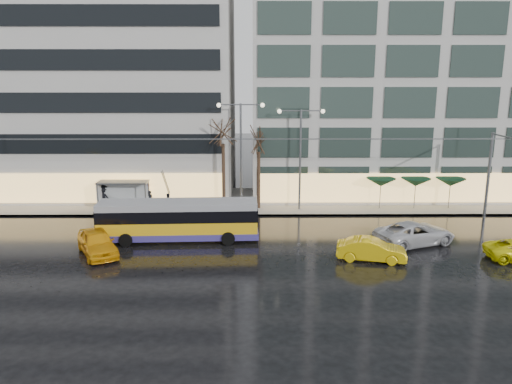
{
  "coord_description": "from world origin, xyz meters",
  "views": [
    {
      "loc": [
        3.02,
        -30.78,
        11.38
      ],
      "look_at": [
        3.23,
        5.0,
        3.01
      ],
      "focal_mm": 35.0,
      "sensor_mm": 36.0,
      "label": 1
    }
  ],
  "objects_px": {
    "bus_shelter": "(119,189)",
    "street_lamp_near": "(241,142)",
    "trolleybus": "(178,221)",
    "taxi_a": "(97,242)"
  },
  "relations": [
    {
      "from": "trolleybus",
      "to": "street_lamp_near",
      "type": "relative_size",
      "value": 1.24
    },
    {
      "from": "trolleybus",
      "to": "bus_shelter",
      "type": "relative_size",
      "value": 2.67
    },
    {
      "from": "trolleybus",
      "to": "street_lamp_near",
      "type": "xyz_separation_m",
      "value": [
        4.23,
        7.95,
        4.6
      ]
    },
    {
      "from": "bus_shelter",
      "to": "taxi_a",
      "type": "height_order",
      "value": "bus_shelter"
    },
    {
      "from": "street_lamp_near",
      "to": "taxi_a",
      "type": "distance_m",
      "value": 15.03
    },
    {
      "from": "bus_shelter",
      "to": "street_lamp_near",
      "type": "distance_m",
      "value": 11.14
    },
    {
      "from": "bus_shelter",
      "to": "street_lamp_near",
      "type": "bearing_deg",
      "value": 0.63
    },
    {
      "from": "trolleybus",
      "to": "street_lamp_near",
      "type": "distance_m",
      "value": 10.11
    },
    {
      "from": "street_lamp_near",
      "to": "taxi_a",
      "type": "relative_size",
      "value": 1.87
    },
    {
      "from": "trolleybus",
      "to": "taxi_a",
      "type": "distance_m",
      "value": 5.68
    }
  ]
}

